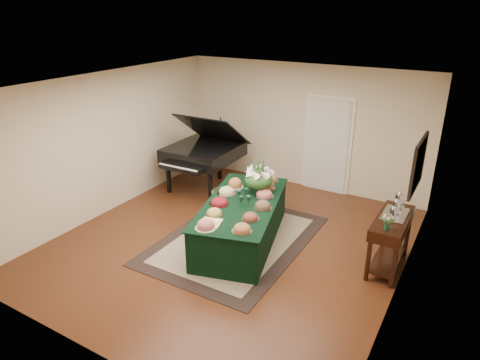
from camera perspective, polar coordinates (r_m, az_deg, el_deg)
The scene contains 14 objects.
ground at distance 7.50m, azimuth -1.17°, elevation -8.20°, with size 6.00×6.00×0.00m, color black.
area_rug at distance 7.54m, azimuth -0.59°, elevation -7.96°, with size 2.27×3.17×0.01m.
kitchen_doorway at distance 9.34m, azimuth 11.56°, elevation 4.50°, with size 1.05×0.07×2.10m.
buffet_table at distance 7.34m, azimuth 0.23°, elevation -5.56°, with size 1.77×2.69×0.74m.
food_platters at distance 7.17m, azimuth 0.31°, elevation -2.51°, with size 1.23×2.44×0.14m.
cutting_board at distance 6.51m, azimuth -3.91°, elevation -5.44°, with size 0.38×0.38×0.10m.
green_goblets at distance 7.12m, azimuth 0.50°, elevation -2.34°, with size 0.32×0.39×0.18m.
floral_centerpiece at distance 7.43m, azimuth 2.54°, elevation 0.49°, with size 0.52×0.52×0.52m.
grand_piano at distance 9.33m, azimuth -4.88°, elevation 3.77°, with size 1.52×1.70×1.71m.
wicker_basket at distance 8.81m, azimuth -2.35°, elevation -2.31°, with size 0.44×0.44×0.28m, color olive.
mahogany_sideboard at distance 6.88m, azimuth 19.53°, elevation -6.21°, with size 0.45×1.19×0.87m.
tea_service at distance 6.88m, azimuth 20.12°, elevation -3.37°, with size 0.34×0.58×0.30m.
pink_bouquet at distance 6.35m, azimuth 19.13°, elevation -5.02°, with size 0.18×0.18×0.24m.
wall_painting at distance 6.44m, azimuth 22.66°, elevation 1.90°, with size 0.05×0.95×0.75m.
Camera 1 is at (3.39, -5.50, 3.80)m, focal length 32.00 mm.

